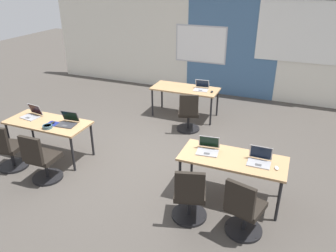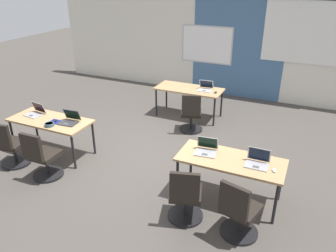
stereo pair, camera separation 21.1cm
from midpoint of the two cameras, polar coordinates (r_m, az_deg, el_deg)
ground_plane at (r=6.41m, az=-4.66°, el=-5.48°), size 24.00×24.00×0.00m
back_wall_assembly at (r=9.60m, az=6.75°, el=14.01°), size 10.00×0.27×2.80m
desk_near_left at (r=6.61m, az=-20.98°, el=0.24°), size 1.60×0.70×0.72m
desk_near_right at (r=5.09m, az=9.99°, el=-6.06°), size 1.60×0.70×0.72m
desk_far_center at (r=7.97m, az=2.23°, el=6.19°), size 1.60×0.70×0.72m
laptop_near_right_end at (r=4.99m, az=14.43°, el=-5.70°), size 0.33×0.27×0.24m
mouse_near_right_end at (r=4.93m, az=17.15°, el=-6.98°), size 0.08×0.11×0.03m
chair_near_right_end at (r=4.60m, az=11.64°, el=-14.39°), size 0.54×0.59×0.92m
laptop_near_left_inner at (r=6.33m, az=-17.94°, el=0.68°), size 0.35×0.34×0.23m
mousepad_near_left_inner at (r=6.46m, az=-20.25°, el=0.38°), size 0.22×0.19×0.00m
mouse_near_left_inner at (r=6.45m, az=-20.28°, el=0.54°), size 0.06×0.10×0.03m
chair_near_left_inner at (r=5.98m, az=-22.01°, el=-5.75°), size 0.52×0.54×0.92m
laptop_near_left_end at (r=6.89m, az=-23.38°, el=1.84°), size 0.37×0.34×0.23m
chair_near_left_end at (r=6.57m, az=-26.89°, el=-3.85°), size 0.52×0.57×0.92m
laptop_far_right at (r=7.85m, az=5.04°, el=6.63°), size 0.36×0.35×0.22m
mouse_far_right at (r=7.70m, az=6.84°, el=5.93°), size 0.06×0.10×0.03m
chair_far_right at (r=7.27m, az=2.74°, el=1.83°), size 0.56×0.61×0.92m
laptop_near_right_inner at (r=5.15m, az=5.78°, el=-3.95°), size 0.36×0.33×0.23m
chair_near_right_inner at (r=4.74m, az=2.47°, el=-12.42°), size 0.55×0.60×0.92m
snack_bowl at (r=6.29m, az=-21.11°, el=-0.08°), size 0.18×0.18×0.06m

